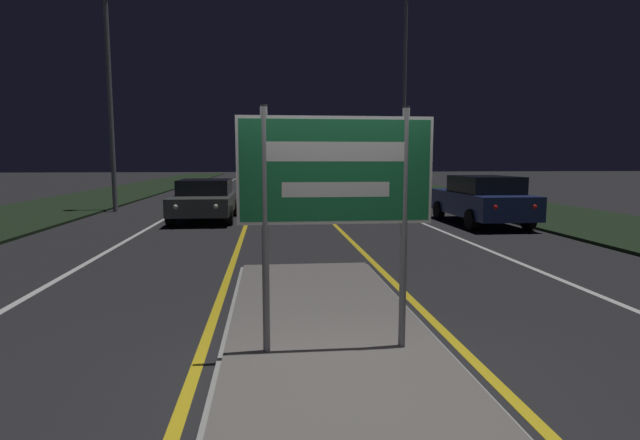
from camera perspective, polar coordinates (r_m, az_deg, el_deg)
name	(u,v)px	position (r m, az deg, el deg)	size (l,w,h in m)	color
ground_plane	(344,384)	(4.71, 2.74, -18.23)	(160.00, 160.00, 0.00)	#232326
median_island	(335,354)	(5.24, 1.73, -15.05)	(2.36, 8.47, 0.10)	#999993
verge_left	(79,202)	(25.86, -25.87, 1.85)	(5.00, 100.00, 0.08)	black
verge_right	(471,199)	(26.33, 16.84, 2.32)	(5.00, 100.00, 0.08)	black
centre_line_yellow_left	(257,194)	(29.30, -7.26, 2.92)	(0.12, 70.00, 0.01)	gold
centre_line_yellow_right	(303,194)	(29.36, -1.91, 2.98)	(0.12, 70.00, 0.01)	gold
lane_line_white_left	(207,195)	(29.50, -12.77, 2.83)	(0.12, 70.00, 0.01)	silver
lane_line_white_right	(351,194)	(29.69, 3.56, 3.01)	(0.12, 70.00, 0.01)	silver
edge_line_white_left	(154,195)	(30.01, -18.47, 2.71)	(0.10, 70.00, 0.01)	silver
edge_line_white_right	(400,193)	(30.32, 9.17, 3.02)	(0.10, 70.00, 0.01)	silver
highway_sign	(336,182)	(4.86, 1.81, 4.40)	(1.91, 0.07, 2.42)	gray
streetlight_left_near	(108,59)	(21.18, -23.06, 16.53)	(0.51, 0.51, 8.98)	gray
streetlight_right_near	(405,51)	(27.35, 9.72, 18.48)	(0.59, 0.59, 11.37)	gray
car_receding_0	(481,199)	(16.32, 17.97, 2.27)	(1.93, 4.48, 1.51)	navy
car_receding_1	(383,183)	(27.70, 7.25, 4.26)	(1.95, 4.06, 1.44)	maroon
car_receding_2	(347,175)	(41.35, 3.12, 5.11)	(1.93, 4.23, 1.37)	maroon
car_receding_3	(335,173)	(48.93, 1.74, 5.45)	(2.00, 4.23, 1.50)	silver
car_approaching_0	(205,199)	(16.97, -13.01, 2.35)	(1.99, 4.18, 1.35)	#4C514C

